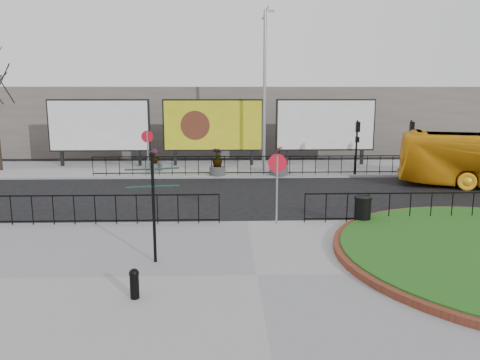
{
  "coord_description": "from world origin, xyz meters",
  "views": [
    {
      "loc": [
        -0.8,
        -16.12,
        4.68
      ],
      "look_at": [
        -0.21,
        1.54,
        1.32
      ],
      "focal_mm": 35.0,
      "sensor_mm": 36.0,
      "label": 1
    }
  ],
  "objects_px": {
    "planter_a": "(155,163)",
    "billboard_mid": "(213,126)",
    "fingerpost_sign": "(153,197)",
    "lamp_post": "(265,89)",
    "litter_bin": "(363,211)",
    "planter_b": "(217,164)",
    "planter_c": "(279,164)",
    "bollard": "(134,282)"
  },
  "relations": [
    {
      "from": "fingerpost_sign",
      "to": "planter_b",
      "type": "distance_m",
      "value": 13.5
    },
    {
      "from": "planter_a",
      "to": "planter_b",
      "type": "relative_size",
      "value": 0.86
    },
    {
      "from": "fingerpost_sign",
      "to": "bollard",
      "type": "bearing_deg",
      "value": -100.41
    },
    {
      "from": "fingerpost_sign",
      "to": "planter_b",
      "type": "relative_size",
      "value": 2.0
    },
    {
      "from": "fingerpost_sign",
      "to": "planter_a",
      "type": "relative_size",
      "value": 2.33
    },
    {
      "from": "bollard",
      "to": "fingerpost_sign",
      "type": "bearing_deg",
      "value": 86.76
    },
    {
      "from": "lamp_post",
      "to": "bollard",
      "type": "xyz_separation_m",
      "value": [
        -4.33,
        -17.25,
        -4.32
      ]
    },
    {
      "from": "billboard_mid",
      "to": "planter_b",
      "type": "bearing_deg",
      "value": -85.2
    },
    {
      "from": "planter_a",
      "to": "planter_c",
      "type": "height_order",
      "value": "planter_c"
    },
    {
      "from": "lamp_post",
      "to": "planter_a",
      "type": "relative_size",
      "value": 7.13
    },
    {
      "from": "billboard_mid",
      "to": "planter_b",
      "type": "xyz_separation_m",
      "value": [
        0.3,
        -3.57,
        -1.88
      ]
    },
    {
      "from": "litter_bin",
      "to": "planter_c",
      "type": "relative_size",
      "value": 0.63
    },
    {
      "from": "fingerpost_sign",
      "to": "bollard",
      "type": "distance_m",
      "value": 2.7
    },
    {
      "from": "fingerpost_sign",
      "to": "planter_c",
      "type": "height_order",
      "value": "fingerpost_sign"
    },
    {
      "from": "litter_bin",
      "to": "lamp_post",
      "type": "bearing_deg",
      "value": 101.96
    },
    {
      "from": "planter_a",
      "to": "billboard_mid",
      "type": "bearing_deg",
      "value": 30.19
    },
    {
      "from": "billboard_mid",
      "to": "planter_c",
      "type": "relative_size",
      "value": 3.9
    },
    {
      "from": "bollard",
      "to": "litter_bin",
      "type": "distance_m",
      "value": 8.83
    },
    {
      "from": "fingerpost_sign",
      "to": "planter_a",
      "type": "height_order",
      "value": "fingerpost_sign"
    },
    {
      "from": "fingerpost_sign",
      "to": "litter_bin",
      "type": "xyz_separation_m",
      "value": [
        6.66,
        3.37,
        -1.32
      ]
    },
    {
      "from": "lamp_post",
      "to": "fingerpost_sign",
      "type": "bearing_deg",
      "value": -105.69
    },
    {
      "from": "planter_a",
      "to": "planter_b",
      "type": "distance_m",
      "value": 4.02
    },
    {
      "from": "bollard",
      "to": "planter_a",
      "type": "bearing_deg",
      "value": 96.82
    },
    {
      "from": "lamp_post",
      "to": "bollard",
      "type": "height_order",
      "value": "lamp_post"
    },
    {
      "from": "fingerpost_sign",
      "to": "planter_b",
      "type": "bearing_deg",
      "value": 76.44
    },
    {
      "from": "planter_a",
      "to": "bollard",
      "type": "bearing_deg",
      "value": -83.18
    },
    {
      "from": "lamp_post",
      "to": "planter_a",
      "type": "height_order",
      "value": "lamp_post"
    },
    {
      "from": "planter_a",
      "to": "planter_b",
      "type": "height_order",
      "value": "planter_b"
    },
    {
      "from": "billboard_mid",
      "to": "litter_bin",
      "type": "relative_size",
      "value": 6.21
    },
    {
      "from": "lamp_post",
      "to": "litter_bin",
      "type": "height_order",
      "value": "lamp_post"
    },
    {
      "from": "lamp_post",
      "to": "planter_b",
      "type": "xyz_separation_m",
      "value": [
        -2.71,
        -1.6,
        -4.1
      ]
    },
    {
      "from": "billboard_mid",
      "to": "litter_bin",
      "type": "height_order",
      "value": "billboard_mid"
    },
    {
      "from": "lamp_post",
      "to": "litter_bin",
      "type": "relative_size",
      "value": 9.25
    },
    {
      "from": "lamp_post",
      "to": "fingerpost_sign",
      "type": "xyz_separation_m",
      "value": [
        -4.2,
        -14.97,
        -2.89
      ]
    },
    {
      "from": "litter_bin",
      "to": "planter_c",
      "type": "height_order",
      "value": "planter_c"
    },
    {
      "from": "litter_bin",
      "to": "planter_a",
      "type": "xyz_separation_m",
      "value": [
        -8.85,
        11.6,
        -0.04
      ]
    },
    {
      "from": "lamp_post",
      "to": "planter_a",
      "type": "distance_m",
      "value": 7.68
    },
    {
      "from": "planter_a",
      "to": "planter_c",
      "type": "xyz_separation_m",
      "value": [
        7.09,
        -1.6,
        0.12
      ]
    },
    {
      "from": "planter_a",
      "to": "planter_c",
      "type": "bearing_deg",
      "value": -12.72
    },
    {
      "from": "planter_c",
      "to": "lamp_post",
      "type": "bearing_deg",
      "value": 113.41
    },
    {
      "from": "planter_b",
      "to": "planter_c",
      "type": "relative_size",
      "value": 0.95
    },
    {
      "from": "billboard_mid",
      "to": "planter_b",
      "type": "relative_size",
      "value": 4.11
    }
  ]
}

